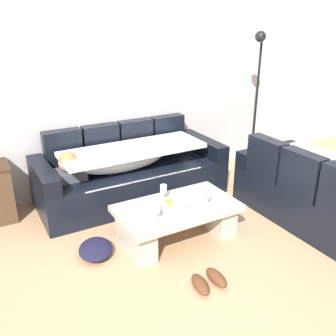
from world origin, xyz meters
The scene contains 12 objects.
ground_plane centered at (0.00, 0.00, 0.00)m, with size 14.00×14.00×0.00m, color tan.
back_wall centered at (0.00, 2.15, 1.35)m, with size 9.00×0.10×2.70m, color beige.
couch_along_wall centered at (-0.18, 1.62, 0.33)m, with size 2.27×0.92×0.88m.
couch_near_window centered at (1.39, 0.03, 0.34)m, with size 0.92×1.88×0.88m.
coffee_table centered at (-0.14, 0.52, 0.24)m, with size 1.20×0.68×0.38m.
fruit_bowl centered at (-0.22, 0.47, 0.42)m, with size 0.28×0.28×0.10m.
wine_glass_near_left centered at (-0.45, 0.37, 0.50)m, with size 0.07×0.07×0.17m.
wine_glass_near_right centered at (0.13, 0.39, 0.50)m, with size 0.07×0.07×0.17m.
wine_glass_far_back centered at (-0.20, 0.69, 0.50)m, with size 0.07×0.07×0.17m.
floor_lamp centered at (1.74, 1.57, 1.12)m, with size 0.33×0.31×1.95m.
pair_of_shoes centered at (-0.27, -0.23, 0.04)m, with size 0.32×0.29×0.09m.
crumpled_garment centered at (-0.96, 0.65, 0.06)m, with size 0.40×0.32×0.12m, color #191933.
Camera 1 is at (-1.82, -2.29, 2.12)m, focal length 39.83 mm.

